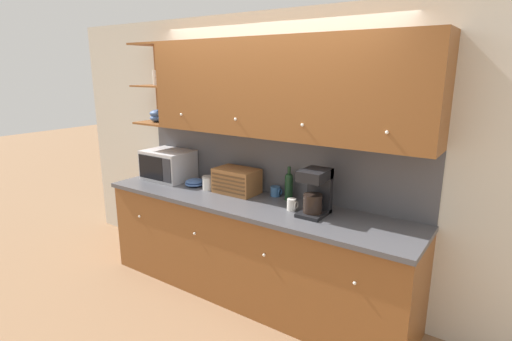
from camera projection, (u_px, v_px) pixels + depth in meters
name	position (u px, v px, depth m)	size (l,w,h in m)	color
ground_plane	(269.00, 279.00, 4.10)	(24.00, 24.00, 0.00)	#896647
wall_back	(272.00, 155.00, 3.80)	(5.44, 0.06, 2.60)	beige
counter_unit	(250.00, 249.00, 3.72)	(3.06, 0.69, 0.94)	brown
backsplash_panel	(269.00, 163.00, 3.79)	(3.04, 0.01, 0.59)	#4C4C51
upper_cabinets	(276.00, 88.00, 3.38)	(3.04, 0.39, 0.83)	brown
microwave	(168.00, 165.00, 4.30)	(0.51, 0.39, 0.31)	silver
bowl_stack_on_counter	(195.00, 183.00, 4.07)	(0.20, 0.20, 0.07)	#3D5B93
storage_canister	(208.00, 183.00, 3.94)	(0.13, 0.13, 0.14)	silver
bread_box	(237.00, 181.00, 3.82)	(0.42, 0.27, 0.24)	#996033
mug	(276.00, 191.00, 3.74)	(0.10, 0.09, 0.09)	#38669E
wine_bottle	(289.00, 185.00, 3.61)	(0.07, 0.07, 0.31)	#19381E
mug_blue_second	(292.00, 205.00, 3.36)	(0.09, 0.08, 0.10)	silver
coffee_maker	(316.00, 191.00, 3.23)	(0.20, 0.27, 0.38)	black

